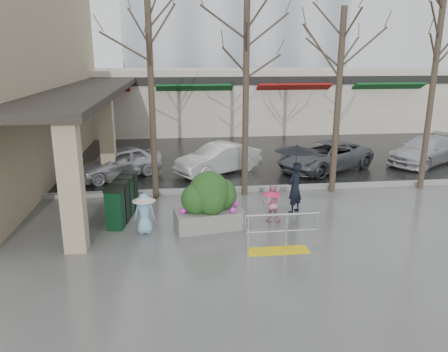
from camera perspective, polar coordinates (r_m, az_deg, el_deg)
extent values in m
plane|color=#51514F|center=(12.46, -0.11, -7.71)|extent=(120.00, 120.00, 0.00)
cube|color=black|center=(33.75, -4.44, 7.17)|extent=(120.00, 36.00, 0.01)
cube|color=gray|center=(16.17, -1.74, -1.88)|extent=(120.00, 0.30, 0.15)
cube|color=#2D2823|center=(19.72, -17.21, 11.13)|extent=(2.80, 18.00, 0.25)
cube|color=tan|center=(11.61, -19.30, -1.19)|extent=(0.55, 0.55, 3.50)
cube|color=tan|center=(17.84, -14.98, 4.81)|extent=(0.55, 0.55, 3.50)
cube|color=beige|center=(29.70, -0.27, 9.94)|extent=(34.00, 6.00, 4.00)
cube|color=maroon|center=(26.96, -16.99, 10.52)|extent=(4.50, 1.68, 0.87)
cube|color=#0F4C1E|center=(26.58, -3.93, 11.08)|extent=(4.50, 1.68, 0.87)
cube|color=maroon|center=(27.54, 8.88, 11.09)|extent=(4.50, 1.68, 0.87)
cube|color=#0F4C1E|center=(29.70, 20.31, 10.64)|extent=(4.50, 1.68, 0.87)
cube|color=black|center=(26.72, 0.44, 12.32)|extent=(34.00, 0.35, 0.50)
cube|color=yellow|center=(11.59, 7.08, -9.64)|extent=(1.60, 0.50, 0.02)
cylinder|color=silver|center=(11.23, 3.16, -7.64)|extent=(0.05, 0.05, 1.00)
cylinder|color=silver|center=(11.44, 8.14, -7.34)|extent=(0.05, 0.05, 1.00)
cylinder|color=silver|center=(11.66, 11.98, -7.08)|extent=(0.05, 0.05, 1.00)
cylinder|color=silver|center=(11.23, 7.75, -5.02)|extent=(1.90, 0.06, 0.06)
cylinder|color=silver|center=(11.40, 7.66, -7.14)|extent=(1.90, 0.04, 0.04)
cylinder|color=#382B21|center=(15.06, -9.42, 9.57)|extent=(0.22, 0.22, 6.80)
cylinder|color=#382B21|center=(15.24, 2.86, 10.20)|extent=(0.22, 0.22, 7.00)
cylinder|color=#382B21|center=(16.14, 14.63, 9.14)|extent=(0.22, 0.22, 6.50)
cylinder|color=#382B21|center=(17.68, 25.51, 9.80)|extent=(0.22, 0.22, 7.20)
imported|color=black|center=(14.10, 9.23, -1.53)|extent=(0.71, 0.69, 1.65)
cylinder|color=black|center=(13.88, 9.39, 1.84)|extent=(0.02, 0.02, 1.04)
cone|color=black|center=(13.78, 9.47, 3.58)|extent=(1.37, 1.37, 0.18)
sphere|color=black|center=(13.76, 9.49, 4.03)|extent=(0.05, 0.05, 0.05)
imported|color=#D07F94|center=(13.32, 6.26, -3.58)|extent=(0.64, 0.55, 1.15)
cylinder|color=black|center=(13.25, 6.29, -2.71)|extent=(0.02, 0.02, 0.50)
cone|color=#DF2359|center=(13.20, 6.31, -2.06)|extent=(0.58, 0.58, 0.18)
sphere|color=black|center=(13.17, 6.32, -1.60)|extent=(0.05, 0.05, 0.05)
imported|color=#79B0D8|center=(12.58, -10.34, -4.83)|extent=(0.58, 0.38, 1.19)
cylinder|color=black|center=(12.49, -10.40, -3.64)|extent=(0.02, 0.02, 0.55)
cone|color=beige|center=(12.43, -10.44, -2.83)|extent=(0.66, 0.66, 0.18)
sphere|color=black|center=(12.39, -10.47, -2.34)|extent=(0.05, 0.05, 0.05)
cube|color=gray|center=(12.87, -1.95, -5.62)|extent=(2.09, 1.28, 0.54)
ellipsoid|color=#163912|center=(12.60, -1.98, -2.18)|extent=(1.20, 1.08, 1.26)
sphere|color=#163912|center=(12.52, -3.67, -3.04)|extent=(0.86, 0.86, 0.86)
sphere|color=#163912|center=(12.83, -0.34, -2.46)|extent=(0.91, 0.91, 0.91)
cube|color=#0B311A|center=(13.08, -14.03, -4.32)|extent=(0.54, 0.54, 1.15)
cube|color=black|center=(12.89, -14.21, -1.70)|extent=(0.57, 0.57, 0.08)
cube|color=black|center=(13.60, -13.38, -3.50)|extent=(0.54, 0.54, 1.15)
cube|color=black|center=(13.42, -13.55, -0.97)|extent=(0.57, 0.57, 0.08)
cube|color=black|center=(14.13, -12.79, -2.75)|extent=(0.54, 0.54, 1.15)
cube|color=black|center=(13.95, -12.94, -0.30)|extent=(0.57, 0.57, 0.08)
cube|color=black|center=(14.66, -12.23, -2.04)|extent=(0.54, 0.54, 1.15)
cube|color=black|center=(14.49, -12.38, 0.32)|extent=(0.57, 0.57, 0.08)
imported|color=#B3B2B7|center=(18.49, -13.69, 1.71)|extent=(3.89, 3.32, 1.26)
imported|color=white|center=(18.62, -0.78, 2.25)|extent=(3.95, 3.15, 1.26)
imported|color=#515358|center=(19.64, 13.06, 2.55)|extent=(4.98, 4.03, 1.26)
imported|color=#BCBBC1|center=(22.37, 24.82, 3.07)|extent=(4.62, 3.78, 1.26)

